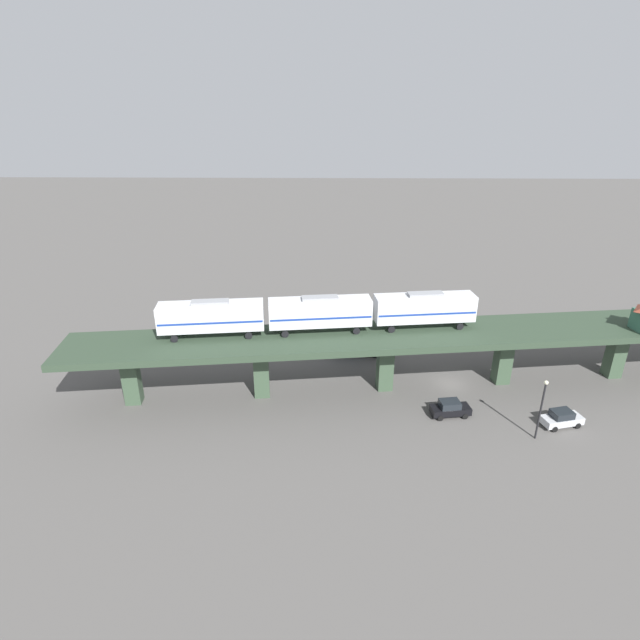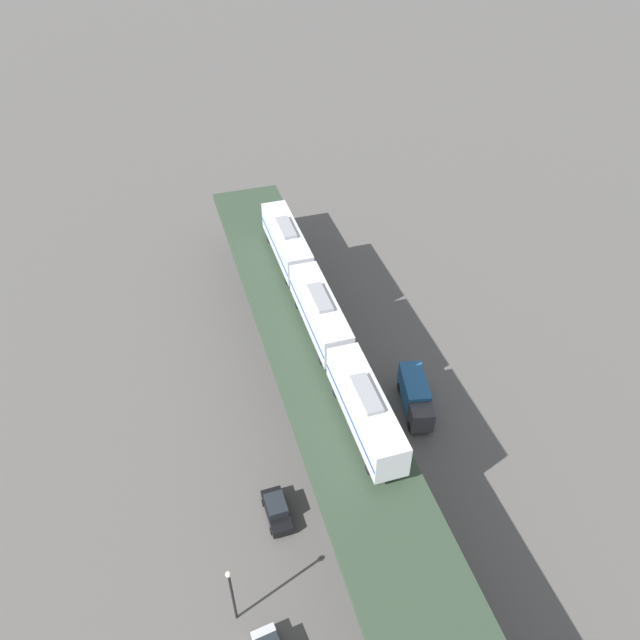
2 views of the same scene
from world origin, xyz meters
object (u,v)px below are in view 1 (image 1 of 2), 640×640
delivery_truck (356,343)px  street_lamp (542,405)px  subway_train (320,312)px  street_car_silver (562,418)px  street_car_black (450,408)px

delivery_truck → street_lamp: (19.23, 17.99, 2.35)m
subway_train → street_car_silver: (8.04, 26.48, -9.03)m
delivery_truck → subway_train: bearing=-28.8°
street_car_black → delivery_truck: delivery_truck is taller
street_car_silver → street_lamp: bearing=-57.1°
street_car_silver → delivery_truck: (-16.89, -21.62, 0.82)m
subway_train → street_car_black: 18.42m
subway_train → street_car_black: bearing=66.8°
subway_train → street_lamp: bearing=65.6°
street_lamp → street_car_silver: bearing=122.9°
subway_train → street_lamp: (10.39, 22.85, -5.86)m
subway_train → street_car_black: size_ratio=8.08×
subway_train → street_car_silver: size_ratio=7.92×
subway_train → street_lamp: subway_train is taller
street_lamp → street_car_black: bearing=-116.7°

